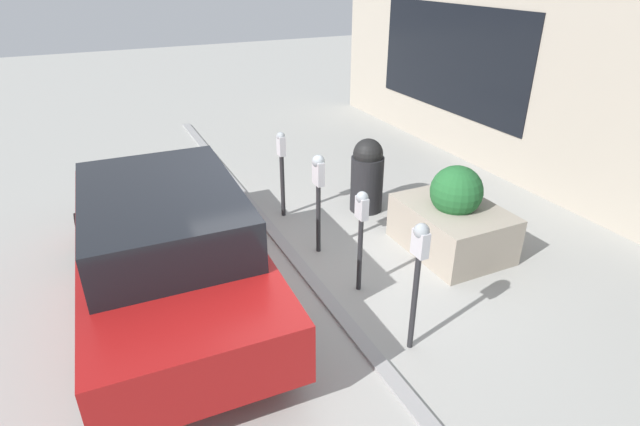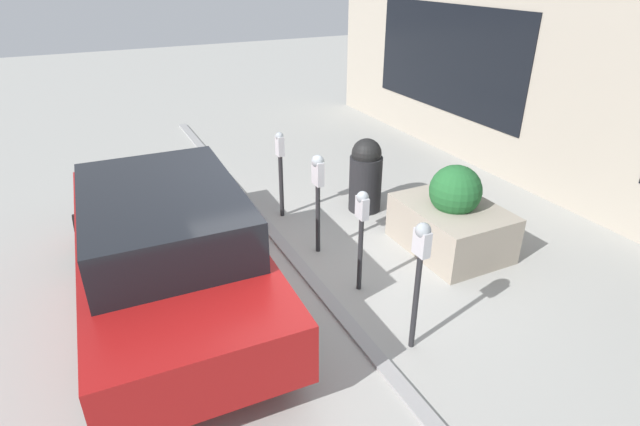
{
  "view_description": "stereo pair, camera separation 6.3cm",
  "coord_description": "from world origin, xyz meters",
  "px_view_note": "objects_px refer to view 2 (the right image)",
  "views": [
    {
      "loc": [
        -4.77,
        2.18,
        3.5
      ],
      "look_at": [
        0.0,
        -0.1,
        0.84
      ],
      "focal_mm": 28.0,
      "sensor_mm": 36.0,
      "label": 1
    },
    {
      "loc": [
        -4.75,
        2.23,
        3.5
      ],
      "look_at": [
        0.0,
        -0.1,
        0.84
      ],
      "focal_mm": 28.0,
      "sensor_mm": 36.0,
      "label": 2
    }
  ],
  "objects_px": {
    "parking_meter_middle": "(318,182)",
    "planter_box": "(452,219)",
    "parked_car_front": "(166,243)",
    "parking_meter_fourth": "(280,162)",
    "parking_meter_nearest": "(420,259)",
    "parking_meter_second": "(362,221)",
    "trash_bin": "(366,175)"
  },
  "relations": [
    {
      "from": "parking_meter_fourth",
      "to": "parking_meter_nearest",
      "type": "bearing_deg",
      "value": -178.87
    },
    {
      "from": "parking_meter_middle",
      "to": "parked_car_front",
      "type": "distance_m",
      "value": 2.01
    },
    {
      "from": "trash_bin",
      "to": "parked_car_front",
      "type": "bearing_deg",
      "value": 109.02
    },
    {
      "from": "parking_meter_second",
      "to": "parking_meter_fourth",
      "type": "height_order",
      "value": "parking_meter_fourth"
    },
    {
      "from": "parking_meter_second",
      "to": "parked_car_front",
      "type": "bearing_deg",
      "value": 70.12
    },
    {
      "from": "parking_meter_nearest",
      "to": "parking_meter_fourth",
      "type": "distance_m",
      "value": 3.31
    },
    {
      "from": "trash_bin",
      "to": "parking_meter_second",
      "type": "bearing_deg",
      "value": 147.63
    },
    {
      "from": "parked_car_front",
      "to": "parking_meter_second",
      "type": "bearing_deg",
      "value": -108.09
    },
    {
      "from": "parking_meter_middle",
      "to": "parking_meter_fourth",
      "type": "xyz_separation_m",
      "value": [
        1.2,
        0.03,
        -0.13
      ]
    },
    {
      "from": "parking_meter_middle",
      "to": "parking_meter_fourth",
      "type": "height_order",
      "value": "parking_meter_middle"
    },
    {
      "from": "parking_meter_nearest",
      "to": "parking_meter_second",
      "type": "distance_m",
      "value": 1.11
    },
    {
      "from": "parking_meter_middle",
      "to": "planter_box",
      "type": "bearing_deg",
      "value": -113.68
    },
    {
      "from": "parking_meter_nearest",
      "to": "parking_meter_middle",
      "type": "relative_size",
      "value": 1.03
    },
    {
      "from": "parking_meter_second",
      "to": "parked_car_front",
      "type": "height_order",
      "value": "parked_car_front"
    },
    {
      "from": "parking_meter_nearest",
      "to": "planter_box",
      "type": "xyz_separation_m",
      "value": [
        1.39,
        -1.6,
        -0.59
      ]
    },
    {
      "from": "parking_meter_fourth",
      "to": "trash_bin",
      "type": "relative_size",
      "value": 1.15
    },
    {
      "from": "parked_car_front",
      "to": "parking_meter_fourth",
      "type": "bearing_deg",
      "value": -51.22
    },
    {
      "from": "parking_meter_middle",
      "to": "planter_box",
      "type": "distance_m",
      "value": 1.87
    },
    {
      "from": "trash_bin",
      "to": "parking_meter_nearest",
      "type": "bearing_deg",
      "value": 157.99
    },
    {
      "from": "parked_car_front",
      "to": "trash_bin",
      "type": "xyz_separation_m",
      "value": [
        1.1,
        -3.2,
        -0.18
      ]
    },
    {
      "from": "planter_box",
      "to": "parked_car_front",
      "type": "xyz_separation_m",
      "value": [
        0.45,
        3.61,
        0.32
      ]
    },
    {
      "from": "parking_meter_middle",
      "to": "trash_bin",
      "type": "relative_size",
      "value": 1.19
    },
    {
      "from": "parking_meter_fourth",
      "to": "planter_box",
      "type": "height_order",
      "value": "parking_meter_fourth"
    },
    {
      "from": "parking_meter_nearest",
      "to": "parked_car_front",
      "type": "bearing_deg",
      "value": 47.53
    },
    {
      "from": "parking_meter_middle",
      "to": "trash_bin",
      "type": "xyz_separation_m",
      "value": [
        0.84,
        -1.22,
        -0.43
      ]
    },
    {
      "from": "parking_meter_nearest",
      "to": "parked_car_front",
      "type": "distance_m",
      "value": 2.74
    },
    {
      "from": "parking_meter_second",
      "to": "parked_car_front",
      "type": "xyz_separation_m",
      "value": [
        0.74,
        2.03,
        -0.16
      ]
    },
    {
      "from": "parking_meter_nearest",
      "to": "planter_box",
      "type": "distance_m",
      "value": 2.2
    },
    {
      "from": "parking_meter_nearest",
      "to": "parked_car_front",
      "type": "height_order",
      "value": "parked_car_front"
    },
    {
      "from": "parking_meter_second",
      "to": "parking_meter_middle",
      "type": "relative_size",
      "value": 0.93
    },
    {
      "from": "parking_meter_second",
      "to": "trash_bin",
      "type": "distance_m",
      "value": 2.2
    },
    {
      "from": "parking_meter_middle",
      "to": "parking_meter_fourth",
      "type": "distance_m",
      "value": 1.2
    }
  ]
}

